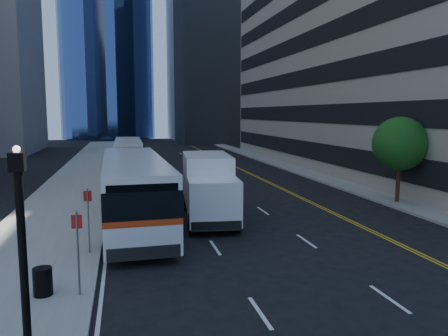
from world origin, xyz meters
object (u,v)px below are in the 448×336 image
at_px(street_tree, 400,144).
at_px(trash_can, 43,281).
at_px(bus_rear, 128,153).
at_px(lamp_post, 23,254).
at_px(bus_front, 134,189).
at_px(box_truck, 209,186).

bearing_deg(street_tree, trash_can, -152.08).
bearing_deg(street_tree, bus_rear, 127.83).
xyz_separation_m(lamp_post, trash_can, (-0.44, 4.23, -2.16)).
xyz_separation_m(street_tree, bus_rear, (-15.60, 20.09, -2.06)).
xyz_separation_m(street_tree, lamp_post, (-18.00, -14.00, -0.92)).
bearing_deg(bus_front, box_truck, 3.55).
bearing_deg(bus_rear, trash_can, -94.97).
xyz_separation_m(box_truck, trash_can, (-6.62, -8.60, -1.17)).
height_order(bus_rear, box_truck, box_truck).
relative_size(box_truck, trash_can, 8.55).
xyz_separation_m(street_tree, bus_front, (-15.60, -1.51, -1.84)).
relative_size(street_tree, bus_front, 0.40).
bearing_deg(lamp_post, bus_front, 79.12).
height_order(bus_front, bus_rear, bus_front).
bearing_deg(bus_rear, bus_front, -89.53).
bearing_deg(lamp_post, street_tree, 37.87).
relative_size(lamp_post, bus_rear, 0.41).
xyz_separation_m(lamp_post, bus_rear, (2.40, 34.09, -1.14)).
xyz_separation_m(bus_front, box_truck, (3.77, 0.34, -0.07)).
height_order(box_truck, trash_can, box_truck).
xyz_separation_m(street_tree, trash_can, (-18.44, -9.77, -3.08)).
bearing_deg(box_truck, bus_front, -169.49).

